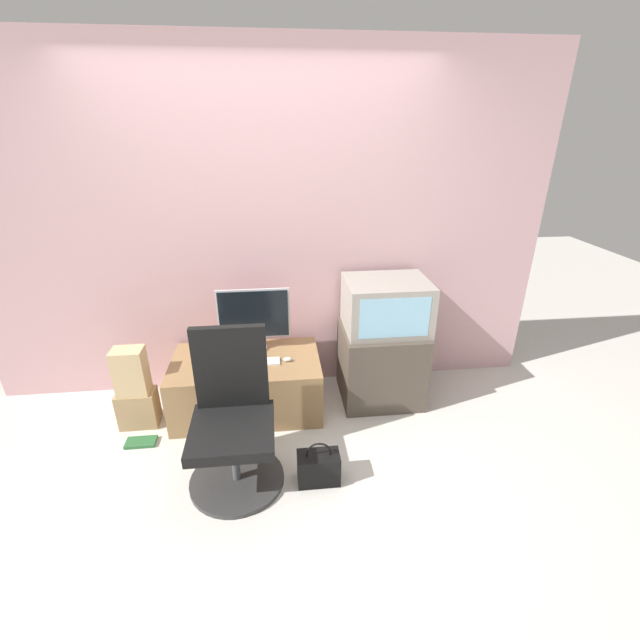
# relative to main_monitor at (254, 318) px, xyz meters

# --- Properties ---
(ground_plane) EXTENTS (12.00, 12.00, 0.00)m
(ground_plane) POSITION_rel_main_monitor_xyz_m (0.11, -1.09, -0.70)
(ground_plane) COLOR beige
(wall_back) EXTENTS (4.40, 0.05, 2.60)m
(wall_back) POSITION_rel_main_monitor_xyz_m (0.11, 0.23, 0.60)
(wall_back) COLOR #CC9EA3
(wall_back) RESTS_ON ground_plane
(desk) EXTENTS (1.11, 0.65, 0.44)m
(desk) POSITION_rel_main_monitor_xyz_m (-0.08, -0.17, -0.48)
(desk) COLOR #937047
(desk) RESTS_ON ground_plane
(side_stand) EXTENTS (0.63, 0.55, 0.61)m
(side_stand) POSITION_rel_main_monitor_xyz_m (0.99, -0.11, -0.40)
(side_stand) COLOR #4C4238
(side_stand) RESTS_ON ground_plane
(main_monitor) EXTENTS (0.55, 0.18, 0.50)m
(main_monitor) POSITION_rel_main_monitor_xyz_m (0.00, 0.00, 0.00)
(main_monitor) COLOR silver
(main_monitor) RESTS_ON desk
(keyboard) EXTENTS (0.32, 0.10, 0.01)m
(keyboard) POSITION_rel_main_monitor_xyz_m (0.02, -0.23, -0.26)
(keyboard) COLOR white
(keyboard) RESTS_ON desk
(mouse) EXTENTS (0.06, 0.04, 0.03)m
(mouse) POSITION_rel_main_monitor_xyz_m (0.24, -0.23, -0.25)
(mouse) COLOR silver
(mouse) RESTS_ON desk
(crt_tv) EXTENTS (0.62, 0.50, 0.39)m
(crt_tv) POSITION_rel_main_monitor_xyz_m (1.00, -0.09, 0.10)
(crt_tv) COLOR gray
(crt_tv) RESTS_ON side_stand
(office_chair) EXTENTS (0.59, 0.59, 0.97)m
(office_chair) POSITION_rel_main_monitor_xyz_m (-0.12, -0.88, -0.32)
(office_chair) COLOR #333333
(office_chair) RESTS_ON ground_plane
(cardboard_box_lower) EXTENTS (0.27, 0.17, 0.28)m
(cardboard_box_lower) POSITION_rel_main_monitor_xyz_m (-0.87, -0.28, -0.56)
(cardboard_box_lower) COLOR #A3845B
(cardboard_box_lower) RESTS_ON ground_plane
(cardboard_box_upper) EXTENTS (0.22, 0.16, 0.35)m
(cardboard_box_upper) POSITION_rel_main_monitor_xyz_m (-0.87, -0.28, -0.24)
(cardboard_box_upper) COLOR #D1B27F
(cardboard_box_upper) RESTS_ON cardboard_box_lower
(handbag) EXTENTS (0.26, 0.15, 0.30)m
(handbag) POSITION_rel_main_monitor_xyz_m (0.39, -0.99, -0.60)
(handbag) COLOR black
(handbag) RESTS_ON ground_plane
(book) EXTENTS (0.21, 0.11, 0.02)m
(book) POSITION_rel_main_monitor_xyz_m (-0.82, -0.51, -0.69)
(book) COLOR #2D6638
(book) RESTS_ON ground_plane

